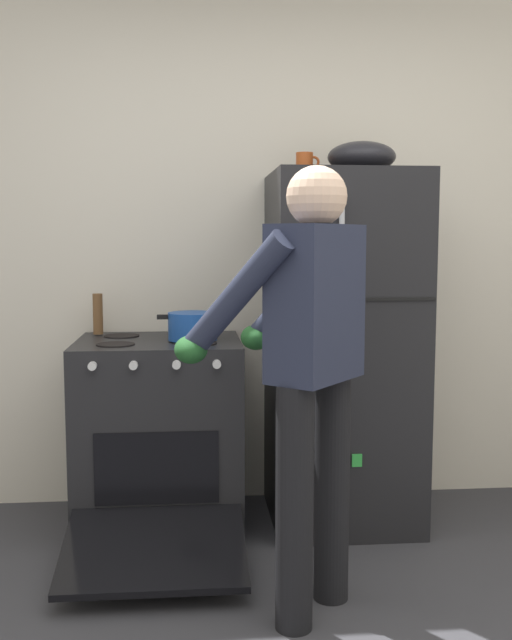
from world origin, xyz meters
TOP-DOWN VIEW (x-y plane):
  - kitchen_wall_back at (0.00, 1.95)m, footprint 6.00×0.10m
  - refrigerator at (0.36, 1.57)m, footprint 0.68×0.72m
  - stove_range at (-0.51, 1.55)m, footprint 0.76×1.20m
  - person_cook at (0.05, 0.70)m, footprint 0.69×0.71m
  - red_pot at (-0.35, 1.52)m, footprint 0.32×0.22m
  - coffee_mug at (0.18, 1.62)m, footprint 0.11×0.08m
  - pepper_mill at (-0.81, 1.77)m, footprint 0.05×0.05m
  - mixing_bowl at (0.44, 1.57)m, footprint 0.32×0.32m

SIDE VIEW (x-z plane):
  - stove_range at x=-0.51m, z-range -0.01..0.88m
  - refrigerator at x=0.36m, z-range 0.00..1.66m
  - red_pot at x=-0.35m, z-range 0.89..1.02m
  - person_cook at x=0.05m, z-range 0.16..1.76m
  - pepper_mill at x=-0.81m, z-range 0.89..1.09m
  - kitchen_wall_back at x=0.00m, z-range 0.00..2.70m
  - coffee_mug at x=0.18m, z-range 1.66..1.75m
  - mixing_bowl at x=0.44m, z-range 1.66..1.80m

